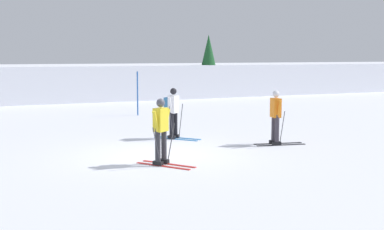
# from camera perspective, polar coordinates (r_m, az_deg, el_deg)

# --- Properties ---
(ground_plane) EXTENTS (120.00, 120.00, 0.00)m
(ground_plane) POSITION_cam_1_polar(r_m,az_deg,el_deg) (14.09, -3.91, -4.61)
(ground_plane) COLOR white
(far_snow_ridge) EXTENTS (80.00, 8.93, 2.15)m
(far_snow_ridge) POSITION_cam_1_polar(r_m,az_deg,el_deg) (33.92, -15.64, 3.70)
(far_snow_ridge) COLOR white
(far_snow_ridge) RESTS_ON ground
(skier_orange) EXTENTS (1.64, 0.99, 1.71)m
(skier_orange) POSITION_cam_1_polar(r_m,az_deg,el_deg) (15.76, 9.58, -0.09)
(skier_orange) COLOR black
(skier_orange) RESTS_ON ground
(skier_white) EXTENTS (1.33, 1.45, 1.71)m
(skier_white) POSITION_cam_1_polar(r_m,az_deg,el_deg) (16.73, -2.21, 0.53)
(skier_white) COLOR #237AC6
(skier_white) RESTS_ON ground
(skier_yellow) EXTENTS (1.24, 1.51, 1.71)m
(skier_yellow) POSITION_cam_1_polar(r_m,az_deg,el_deg) (12.70, -3.56, -1.68)
(skier_yellow) COLOR red
(skier_yellow) RESTS_ON ground
(trail_marker_pole) EXTENTS (0.06, 0.06, 2.05)m
(trail_marker_pole) POSITION_cam_1_polar(r_m,az_deg,el_deg) (23.34, -6.26, 2.47)
(trail_marker_pole) COLOR #1E56AD
(trail_marker_pole) RESTS_ON ground
(conifer_far_left) EXTENTS (1.55, 1.55, 4.15)m
(conifer_far_left) POSITION_cam_1_polar(r_m,az_deg,el_deg) (33.17, 1.91, 6.30)
(conifer_far_left) COLOR #513823
(conifer_far_left) RESTS_ON ground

